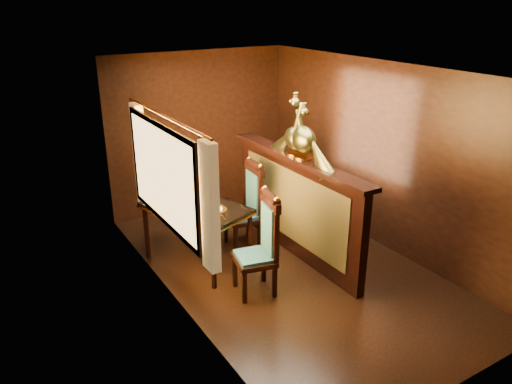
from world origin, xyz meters
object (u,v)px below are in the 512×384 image
chair_right (250,202)px  peacock_left (304,128)px  chair_left (264,241)px  dining_table (196,211)px  peacock_right (295,128)px

chair_right → peacock_left: 1.36m
peacock_left → chair_left: bearing=-152.2°
chair_right → peacock_left: (0.39, -0.65, 1.12)m
dining_table → chair_left: 1.10m
dining_table → peacock_right: size_ratio=2.17×
dining_table → peacock_left: bearing=-44.6°
chair_left → chair_right: bearing=79.2°
peacock_left → peacock_right: size_ratio=1.14×
chair_left → peacock_right: (0.86, 0.64, 1.06)m
chair_left → chair_right: 1.20m
dining_table → peacock_left: peacock_left is taller
chair_right → dining_table: bearing=-169.1°
chair_left → peacock_left: size_ratio=1.55×
dining_table → chair_left: size_ratio=1.23×
chair_right → peacock_right: 1.24m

